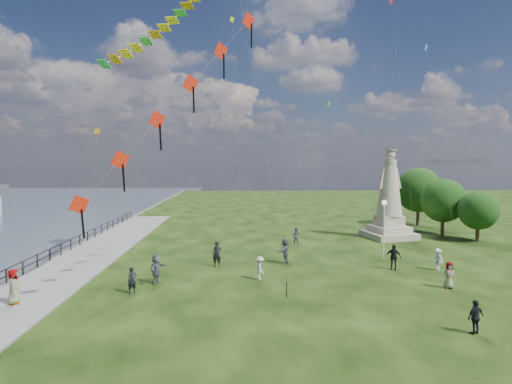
{
  "coord_description": "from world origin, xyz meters",
  "views": [
    {
      "loc": [
        -2.1,
        -20.14,
        7.51
      ],
      "look_at": [
        -1.0,
        8.0,
        5.5
      ],
      "focal_mm": 30.0,
      "sensor_mm": 36.0,
      "label": 1
    }
  ],
  "objects_px": {
    "person_5": "(156,269)",
    "statue": "(389,205)",
    "person_7": "(296,236)",
    "person_9": "(393,257)",
    "person_8": "(438,259)",
    "person_2": "(260,268)",
    "person_0": "(132,280)",
    "person_6": "(217,254)",
    "lamppost": "(384,216)",
    "person_11": "(285,251)",
    "person_10": "(14,288)",
    "person_4": "(449,275)",
    "person_3": "(476,317)"
  },
  "relations": [
    {
      "from": "person_7",
      "to": "person_9",
      "type": "distance_m",
      "value": 11.04
    },
    {
      "from": "person_9",
      "to": "person_2",
      "type": "bearing_deg",
      "value": -140.29
    },
    {
      "from": "person_5",
      "to": "person_6",
      "type": "distance_m",
      "value": 5.4
    },
    {
      "from": "person_0",
      "to": "person_6",
      "type": "xyz_separation_m",
      "value": [
        4.5,
        6.09,
        0.15
      ]
    },
    {
      "from": "person_4",
      "to": "person_9",
      "type": "bearing_deg",
      "value": 113.27
    },
    {
      "from": "person_2",
      "to": "person_3",
      "type": "relative_size",
      "value": 0.97
    },
    {
      "from": "person_0",
      "to": "person_7",
      "type": "xyz_separation_m",
      "value": [
        11.26,
        14.27,
        -0.0
      ]
    },
    {
      "from": "lamppost",
      "to": "person_9",
      "type": "height_order",
      "value": "lamppost"
    },
    {
      "from": "person_0",
      "to": "person_8",
      "type": "bearing_deg",
      "value": -21.71
    },
    {
      "from": "person_10",
      "to": "statue",
      "type": "bearing_deg",
      "value": -73.26
    },
    {
      "from": "statue",
      "to": "person_3",
      "type": "relative_size",
      "value": 5.71
    },
    {
      "from": "person_0",
      "to": "person_5",
      "type": "distance_m",
      "value": 2.23
    },
    {
      "from": "person_8",
      "to": "person_11",
      "type": "xyz_separation_m",
      "value": [
        -10.31,
        2.45,
        0.18
      ]
    },
    {
      "from": "person_0",
      "to": "person_2",
      "type": "xyz_separation_m",
      "value": [
        7.41,
        2.58,
        -0.02
      ]
    },
    {
      "from": "person_6",
      "to": "person_10",
      "type": "height_order",
      "value": "person_10"
    },
    {
      "from": "person_10",
      "to": "person_9",
      "type": "bearing_deg",
      "value": -92.23
    },
    {
      "from": "person_10",
      "to": "person_11",
      "type": "relative_size",
      "value": 0.97
    },
    {
      "from": "person_7",
      "to": "person_8",
      "type": "xyz_separation_m",
      "value": [
        8.53,
        -9.87,
        0.01
      ]
    },
    {
      "from": "person_5",
      "to": "person_6",
      "type": "bearing_deg",
      "value": -21.83
    },
    {
      "from": "person_5",
      "to": "person_10",
      "type": "height_order",
      "value": "person_5"
    },
    {
      "from": "person_10",
      "to": "person_5",
      "type": "bearing_deg",
      "value": -78.39
    },
    {
      "from": "person_2",
      "to": "person_8",
      "type": "relative_size",
      "value": 0.97
    },
    {
      "from": "person_3",
      "to": "person_7",
      "type": "height_order",
      "value": "person_3"
    },
    {
      "from": "person_7",
      "to": "person_8",
      "type": "bearing_deg",
      "value": 154.53
    },
    {
      "from": "lamppost",
      "to": "person_3",
      "type": "distance_m",
      "value": 14.99
    },
    {
      "from": "person_8",
      "to": "person_10",
      "type": "height_order",
      "value": "person_10"
    },
    {
      "from": "lamppost",
      "to": "person_8",
      "type": "xyz_separation_m",
      "value": [
        2.46,
        -3.92,
        -2.51
      ]
    },
    {
      "from": "person_7",
      "to": "person_9",
      "type": "xyz_separation_m",
      "value": [
        5.56,
        -9.54,
        0.13
      ]
    },
    {
      "from": "person_2",
      "to": "person_5",
      "type": "distance_m",
      "value": 6.46
    },
    {
      "from": "person_6",
      "to": "person_10",
      "type": "relative_size",
      "value": 0.99
    },
    {
      "from": "person_2",
      "to": "person_7",
      "type": "xyz_separation_m",
      "value": [
        3.85,
        11.7,
        0.02
      ]
    },
    {
      "from": "person_11",
      "to": "person_3",
      "type": "bearing_deg",
      "value": 53.31
    },
    {
      "from": "person_5",
      "to": "statue",
      "type": "bearing_deg",
      "value": -34.19
    },
    {
      "from": "person_9",
      "to": "person_11",
      "type": "height_order",
      "value": "person_11"
    },
    {
      "from": "lamppost",
      "to": "person_6",
      "type": "xyz_separation_m",
      "value": [
        -12.83,
        -2.23,
        -2.37
      ]
    },
    {
      "from": "person_7",
      "to": "person_0",
      "type": "bearing_deg",
      "value": 75.42
    },
    {
      "from": "person_5",
      "to": "person_7",
      "type": "height_order",
      "value": "person_5"
    },
    {
      "from": "person_11",
      "to": "lamppost",
      "type": "bearing_deg",
      "value": 126.53
    },
    {
      "from": "person_0",
      "to": "person_2",
      "type": "relative_size",
      "value": 1.03
    },
    {
      "from": "person_8",
      "to": "person_10",
      "type": "xyz_separation_m",
      "value": [
        -25.45,
        -6.27,
        0.15
      ]
    },
    {
      "from": "person_8",
      "to": "person_9",
      "type": "distance_m",
      "value": 3.0
    },
    {
      "from": "person_3",
      "to": "person_7",
      "type": "distance_m",
      "value": 21.31
    },
    {
      "from": "person_5",
      "to": "person_11",
      "type": "bearing_deg",
      "value": -41.43
    },
    {
      "from": "person_11",
      "to": "statue",
      "type": "bearing_deg",
      "value": 157.51
    },
    {
      "from": "person_2",
      "to": "person_3",
      "type": "bearing_deg",
      "value": -151.83
    },
    {
      "from": "person_4",
      "to": "person_6",
      "type": "distance_m",
      "value": 15.19
    },
    {
      "from": "person_10",
      "to": "person_3",
      "type": "bearing_deg",
      "value": -120.29
    },
    {
      "from": "person_2",
      "to": "person_10",
      "type": "distance_m",
      "value": 13.8
    },
    {
      "from": "statue",
      "to": "person_2",
      "type": "relative_size",
      "value": 5.88
    },
    {
      "from": "person_2",
      "to": "person_4",
      "type": "xyz_separation_m",
      "value": [
        11.1,
        -2.36,
        0.05
      ]
    }
  ]
}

